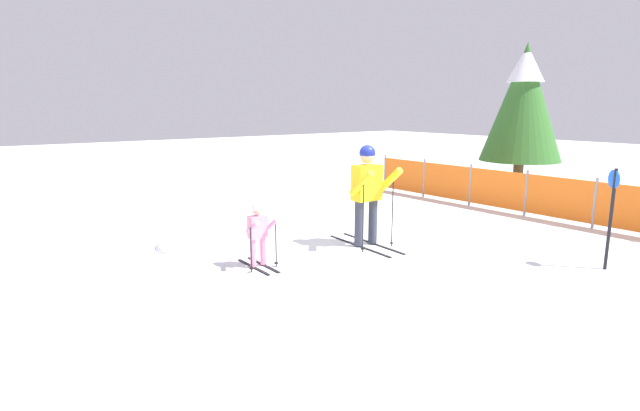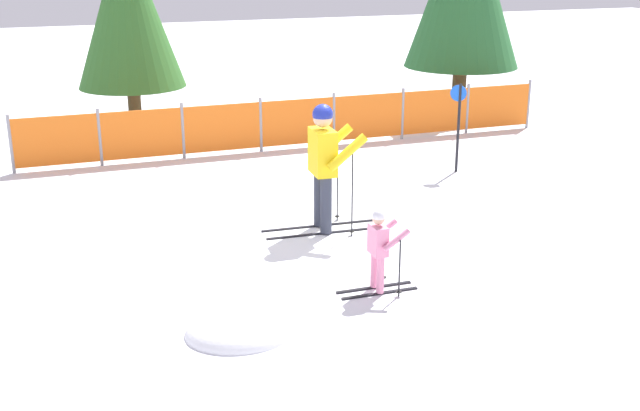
% 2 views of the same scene
% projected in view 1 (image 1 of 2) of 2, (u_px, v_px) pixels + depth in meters
% --- Properties ---
extents(ground_plane, '(60.00, 60.00, 0.00)m').
position_uv_depth(ground_plane, '(378.00, 245.00, 8.92)').
color(ground_plane, white).
extents(skier_adult, '(1.71, 0.77, 1.79)m').
position_uv_depth(skier_adult, '(368.00, 186.00, 8.71)').
color(skier_adult, black).
rests_on(skier_adult, ground_plane).
extents(skier_child, '(0.94, 0.51, 1.00)m').
position_uv_depth(skier_child, '(258.00, 231.00, 7.62)').
color(skier_child, black).
rests_on(skier_child, ground_plane).
extents(safety_fence, '(10.51, 0.20, 1.04)m').
position_uv_depth(safety_fence, '(559.00, 198.00, 10.66)').
color(safety_fence, gray).
rests_on(safety_fence, ground_plane).
extents(conifer_near, '(2.26, 2.26, 4.20)m').
position_uv_depth(conifer_near, '(524.00, 101.00, 14.14)').
color(conifer_near, '#4C3823').
rests_on(conifer_near, ground_plane).
extents(trail_marker, '(0.24, 0.18, 1.55)m').
position_uv_depth(trail_marker, '(611.00, 208.00, 7.45)').
color(trail_marker, black).
rests_on(trail_marker, ground_plane).
extents(snow_mound, '(1.18, 1.00, 0.47)m').
position_uv_depth(snow_mound, '(186.00, 247.00, 8.83)').
color(snow_mound, white).
rests_on(snow_mound, ground_plane).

